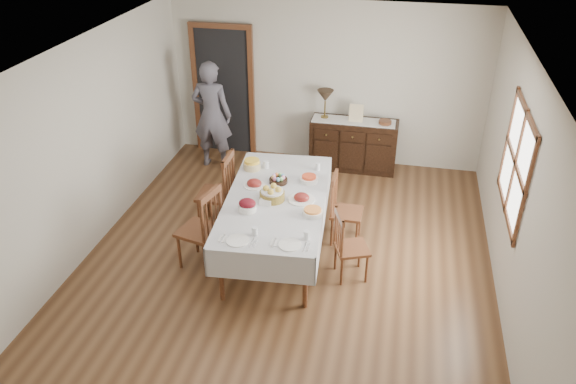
% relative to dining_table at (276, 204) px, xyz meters
% --- Properties ---
extents(ground, '(6.00, 6.00, 0.00)m').
position_rel_dining_table_xyz_m(ground, '(0.17, -0.19, -0.71)').
color(ground, brown).
extents(room_shell, '(5.02, 6.02, 2.65)m').
position_rel_dining_table_xyz_m(room_shell, '(0.02, 0.23, 0.93)').
color(room_shell, silver).
rests_on(room_shell, ground).
extents(dining_table, '(1.37, 2.43, 0.81)m').
position_rel_dining_table_xyz_m(dining_table, '(0.00, 0.00, 0.00)').
color(dining_table, '#BCBCC0').
rests_on(dining_table, ground).
extents(chair_left_near, '(0.55, 0.55, 1.08)m').
position_rel_dining_table_xyz_m(chair_left_near, '(-0.80, -0.46, -0.16)').
color(chair_left_near, '#5A311B').
rests_on(chair_left_near, ground).
extents(chair_left_far, '(0.45, 0.45, 1.08)m').
position_rel_dining_table_xyz_m(chair_left_far, '(-0.88, 0.42, -0.16)').
color(chair_left_far, '#5A311B').
rests_on(chair_left_far, ground).
extents(chair_right_near, '(0.48, 0.48, 0.89)m').
position_rel_dining_table_xyz_m(chair_right_near, '(0.93, -0.31, -0.26)').
color(chair_right_near, '#5A311B').
rests_on(chair_right_near, ground).
extents(chair_right_far, '(0.40, 0.40, 0.95)m').
position_rel_dining_table_xyz_m(chair_right_far, '(0.78, 0.43, -0.23)').
color(chair_right_far, '#5A311B').
rests_on(chair_right_far, ground).
extents(sideboard, '(1.37, 0.50, 0.82)m').
position_rel_dining_table_xyz_m(sideboard, '(0.68, 2.52, -0.30)').
color(sideboard, black).
rests_on(sideboard, ground).
extents(person, '(0.59, 0.38, 1.87)m').
position_rel_dining_table_xyz_m(person, '(-1.55, 2.15, 0.22)').
color(person, '#55525F').
rests_on(person, ground).
extents(bread_basket, '(0.30, 0.30, 0.18)m').
position_rel_dining_table_xyz_m(bread_basket, '(-0.03, -0.07, 0.17)').
color(bread_basket, brown).
rests_on(bread_basket, dining_table).
extents(egg_basket, '(0.24, 0.24, 0.11)m').
position_rel_dining_table_xyz_m(egg_basket, '(-0.06, 0.36, 0.14)').
color(egg_basket, black).
rests_on(egg_basket, dining_table).
extents(ham_platter_a, '(0.27, 0.27, 0.11)m').
position_rel_dining_table_xyz_m(ham_platter_a, '(-0.33, 0.21, 0.12)').
color(ham_platter_a, white).
rests_on(ham_platter_a, dining_table).
extents(ham_platter_b, '(0.32, 0.32, 0.11)m').
position_rel_dining_table_xyz_m(ham_platter_b, '(0.31, -0.00, 0.12)').
color(ham_platter_b, white).
rests_on(ham_platter_b, dining_table).
extents(beet_bowl, '(0.21, 0.21, 0.15)m').
position_rel_dining_table_xyz_m(beet_bowl, '(-0.26, -0.37, 0.16)').
color(beet_bowl, white).
rests_on(beet_bowl, dining_table).
extents(carrot_bowl, '(0.24, 0.24, 0.09)m').
position_rel_dining_table_xyz_m(carrot_bowl, '(0.32, 0.47, 0.13)').
color(carrot_bowl, white).
rests_on(carrot_bowl, dining_table).
extents(pineapple_bowl, '(0.23, 0.23, 0.13)m').
position_rel_dining_table_xyz_m(pineapple_bowl, '(-0.48, 0.66, 0.16)').
color(pineapple_bowl, '#D1BC83').
rests_on(pineapple_bowl, dining_table).
extents(casserole_dish, '(0.24, 0.24, 0.08)m').
position_rel_dining_table_xyz_m(casserole_dish, '(0.50, -0.30, 0.13)').
color(casserole_dish, white).
rests_on(casserole_dish, dining_table).
extents(butter_dish, '(0.15, 0.10, 0.07)m').
position_rel_dining_table_xyz_m(butter_dish, '(-0.08, -0.19, 0.13)').
color(butter_dish, white).
rests_on(butter_dish, dining_table).
extents(setting_left, '(0.43, 0.31, 0.10)m').
position_rel_dining_table_xyz_m(setting_left, '(-0.15, -0.94, 0.11)').
color(setting_left, white).
rests_on(setting_left, dining_table).
extents(setting_right, '(0.43, 0.31, 0.10)m').
position_rel_dining_table_xyz_m(setting_right, '(0.42, -0.89, 0.11)').
color(setting_right, white).
rests_on(setting_right, dining_table).
extents(glass_far_a, '(0.07, 0.07, 0.10)m').
position_rel_dining_table_xyz_m(glass_far_a, '(-0.31, 0.72, 0.14)').
color(glass_far_a, white).
rests_on(glass_far_a, dining_table).
extents(glass_far_b, '(0.06, 0.06, 0.10)m').
position_rel_dining_table_xyz_m(glass_far_b, '(0.38, 0.80, 0.14)').
color(glass_far_b, white).
rests_on(glass_far_b, dining_table).
extents(runner, '(1.30, 0.35, 0.01)m').
position_rel_dining_table_xyz_m(runner, '(0.66, 2.51, 0.12)').
color(runner, silver).
rests_on(runner, sideboard).
extents(table_lamp, '(0.26, 0.26, 0.46)m').
position_rel_dining_table_xyz_m(table_lamp, '(0.19, 2.55, 0.47)').
color(table_lamp, brown).
rests_on(table_lamp, sideboard).
extents(picture_frame, '(0.22, 0.08, 0.28)m').
position_rel_dining_table_xyz_m(picture_frame, '(0.69, 2.50, 0.25)').
color(picture_frame, beige).
rests_on(picture_frame, sideboard).
extents(deco_bowl, '(0.20, 0.20, 0.06)m').
position_rel_dining_table_xyz_m(deco_bowl, '(1.15, 2.49, 0.14)').
color(deco_bowl, '#5A311B').
rests_on(deco_bowl, sideboard).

